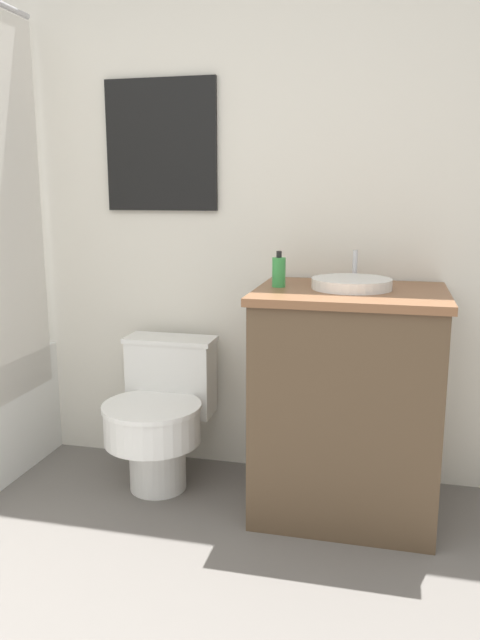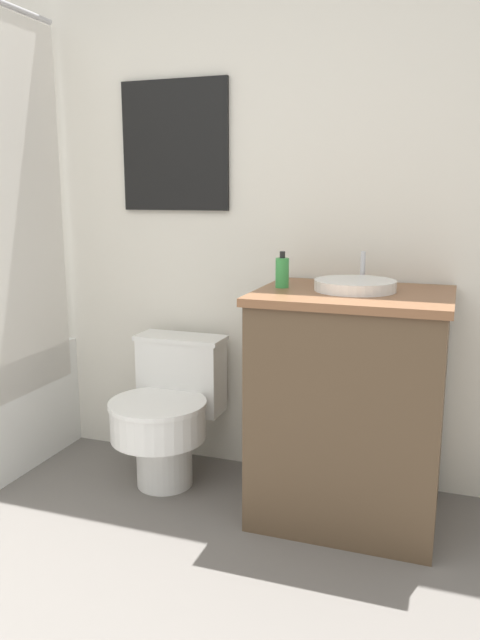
# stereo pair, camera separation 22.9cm
# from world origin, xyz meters

# --- Properties ---
(wall_back) EXTENTS (3.34, 0.07, 2.50)m
(wall_back) POSITION_xyz_m (-0.00, 2.27, 1.25)
(wall_back) COLOR silver
(wall_back) RESTS_ON ground_plane
(toilet) EXTENTS (0.41, 0.53, 0.62)m
(toilet) POSITION_xyz_m (0.03, 1.97, 0.31)
(toilet) COLOR white
(toilet) RESTS_ON ground_plane
(vanity) EXTENTS (0.71, 0.57, 0.88)m
(vanity) POSITION_xyz_m (0.81, 1.94, 0.44)
(vanity) COLOR brown
(vanity) RESTS_ON ground_plane
(sink) EXTENTS (0.30, 0.33, 0.13)m
(sink) POSITION_xyz_m (0.81, 1.97, 0.90)
(sink) COLOR white
(sink) RESTS_ON vanity
(soap_bottle) EXTENTS (0.05, 0.05, 0.14)m
(soap_bottle) POSITION_xyz_m (0.54, 1.95, 0.94)
(soap_bottle) COLOR green
(soap_bottle) RESTS_ON vanity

